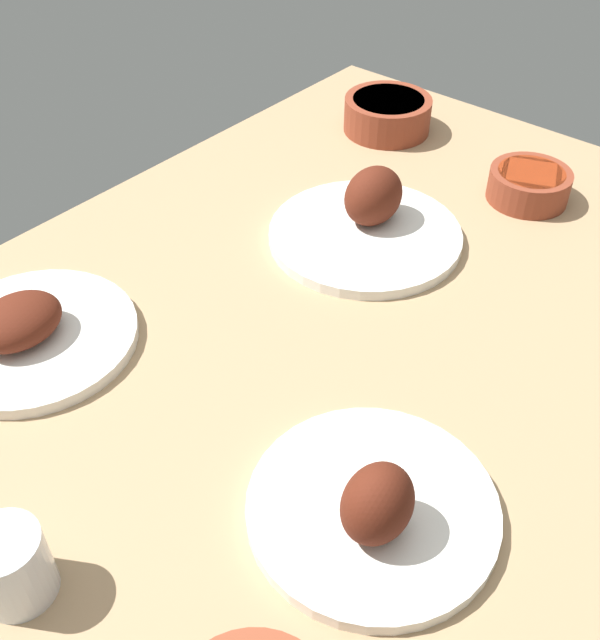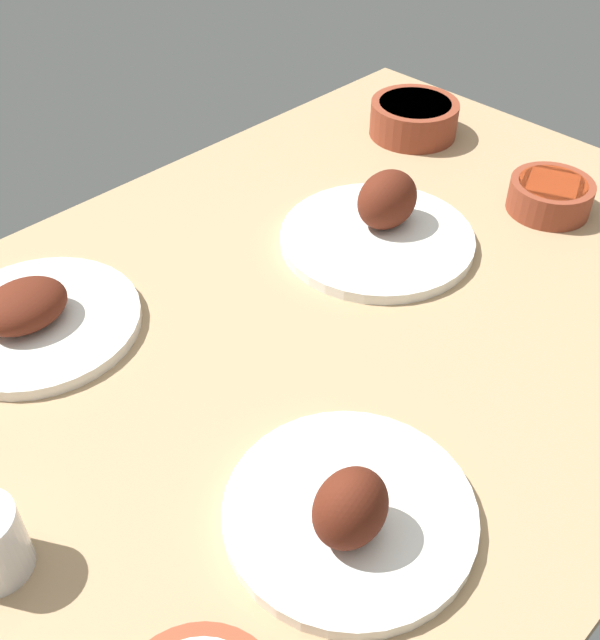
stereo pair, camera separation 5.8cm
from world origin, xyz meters
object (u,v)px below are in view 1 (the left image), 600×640
water_tumbler (11,566)px  bowl_sauce (529,184)px  plate_near_viewer (368,222)px  plate_center_main (374,507)px  bowl_pasta (387,113)px  plate_far_side (29,332)px

water_tumbler → bowl_sauce: bearing=177.4°
plate_near_viewer → plate_center_main: (38.53, 28.98, -0.23)cm
water_tumbler → plate_near_viewer: bearing=-172.1°
water_tumbler → bowl_pasta: bearing=-164.5°
plate_near_viewer → plate_center_main: bearing=37.0°
bowl_pasta → bowl_sauce: bearing=81.2°
plate_center_main → bowl_pasta: plate_center_main is taller
bowl_pasta → plate_near_viewer: bearing=30.4°
bowl_sauce → water_tumbler: size_ratio=1.62×
plate_center_main → bowl_pasta: (-67.35, -45.88, 1.08)cm
plate_far_side → bowl_sauce: 75.96cm
plate_near_viewer → plate_far_side: size_ratio=1.10×
plate_near_viewer → water_tumbler: (64.87, 9.00, 1.47)cm
plate_far_side → bowl_pasta: (-74.01, 0.98, 1.38)cm
bowl_pasta → water_tumbler: (93.69, 25.89, 0.62)cm
plate_far_side → plate_center_main: 47.33cm
plate_center_main → bowl_sauce: 64.70cm
bowl_pasta → bowl_sauce: bowl_pasta is taller
plate_near_viewer → bowl_sauce: bearing=151.6°
plate_far_side → bowl_pasta: plate_far_side is taller
bowl_sauce → water_tumbler: 89.15cm
plate_far_side → bowl_sauce: size_ratio=2.03×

